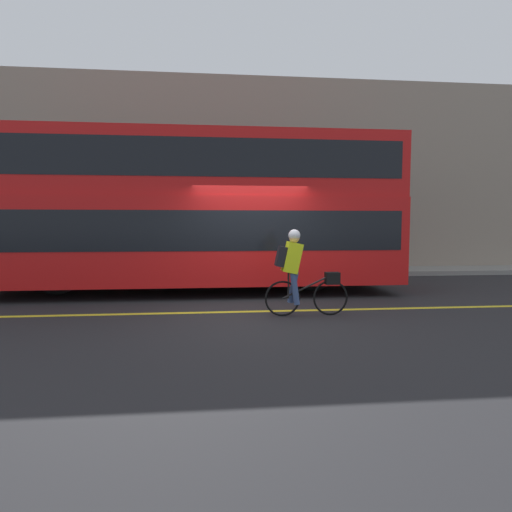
% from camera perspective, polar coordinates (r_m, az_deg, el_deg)
% --- Properties ---
extents(ground_plane, '(80.00, 80.00, 0.00)m').
position_cam_1_polar(ground_plane, '(7.76, 0.00, -7.83)').
color(ground_plane, '#232326').
extents(road_center_line, '(50.00, 0.14, 0.01)m').
position_cam_1_polar(road_center_line, '(7.69, 0.06, -7.91)').
color(road_center_line, yellow).
rests_on(road_center_line, ground_plane).
extents(sidewalk_curb, '(60.00, 1.64, 0.15)m').
position_cam_1_polar(sidewalk_curb, '(13.24, -2.33, -2.41)').
color(sidewalk_curb, gray).
rests_on(sidewalk_curb, ground_plane).
extents(building_facade, '(60.00, 0.30, 6.75)m').
position_cam_1_polar(building_facade, '(14.22, -2.60, 11.39)').
color(building_facade, gray).
rests_on(building_facade, ground_plane).
extents(bus, '(10.01, 2.52, 3.76)m').
position_cam_1_polar(bus, '(9.91, -9.55, 6.90)').
color(bus, black).
rests_on(bus, ground_plane).
extents(cyclist_on_bike, '(1.53, 0.32, 1.57)m').
position_cam_1_polar(cyclist_on_bike, '(7.23, 5.99, -1.91)').
color(cyclist_on_bike, black).
rests_on(cyclist_on_bike, ground_plane).
extents(trash_bin, '(0.54, 0.54, 0.94)m').
position_cam_1_polar(trash_bin, '(13.18, 1.59, -0.06)').
color(trash_bin, '#194C23').
rests_on(trash_bin, sidewalk_curb).
extents(street_sign_post, '(0.36, 0.09, 2.43)m').
position_cam_1_polar(street_sign_post, '(13.56, -21.63, 3.52)').
color(street_sign_post, '#59595B').
rests_on(street_sign_post, sidewalk_curb).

